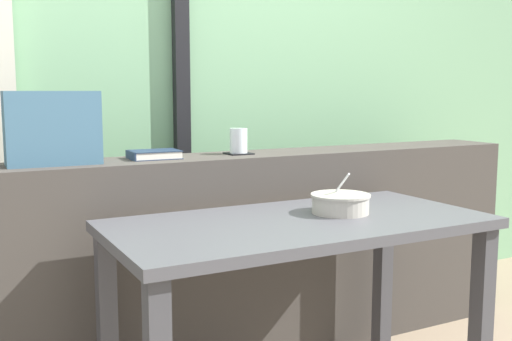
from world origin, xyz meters
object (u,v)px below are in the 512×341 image
(closed_book, at_px, (154,154))
(soup_bowl, at_px, (340,203))
(breakfast_table, at_px, (299,251))
(throw_pillow, at_px, (53,128))
(coaster_square, at_px, (239,153))
(juice_glass, at_px, (239,142))

(closed_book, height_order, soup_bowl, closed_book)
(closed_book, relative_size, soup_bowl, 0.93)
(breakfast_table, distance_m, soup_bowl, 0.23)
(soup_bowl, bearing_deg, closed_book, 133.15)
(breakfast_table, relative_size, throw_pillow, 3.99)
(coaster_square, relative_size, closed_book, 0.51)
(breakfast_table, height_order, soup_bowl, soup_bowl)
(soup_bowl, bearing_deg, coaster_square, 104.61)
(throw_pillow, bearing_deg, coaster_square, 0.90)
(coaster_square, xyz_separation_m, closed_book, (-0.36, 0.01, 0.01))
(juice_glass, bearing_deg, coaster_square, 0.00)
(breakfast_table, xyz_separation_m, coaster_square, (0.04, 0.55, 0.28))
(juice_glass, xyz_separation_m, closed_book, (-0.36, 0.01, -0.04))
(breakfast_table, xyz_separation_m, juice_glass, (0.04, 0.55, 0.33))
(breakfast_table, distance_m, juice_glass, 0.64)
(breakfast_table, bearing_deg, throw_pillow, 142.28)
(breakfast_table, bearing_deg, juice_glass, 85.34)
(juice_glass, xyz_separation_m, soup_bowl, (0.14, -0.53, -0.18))
(breakfast_table, height_order, juice_glass, juice_glass)
(juice_glass, height_order, closed_book, juice_glass)
(juice_glass, relative_size, closed_book, 0.53)
(throw_pillow, xyz_separation_m, soup_bowl, (0.87, -0.52, -0.26))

